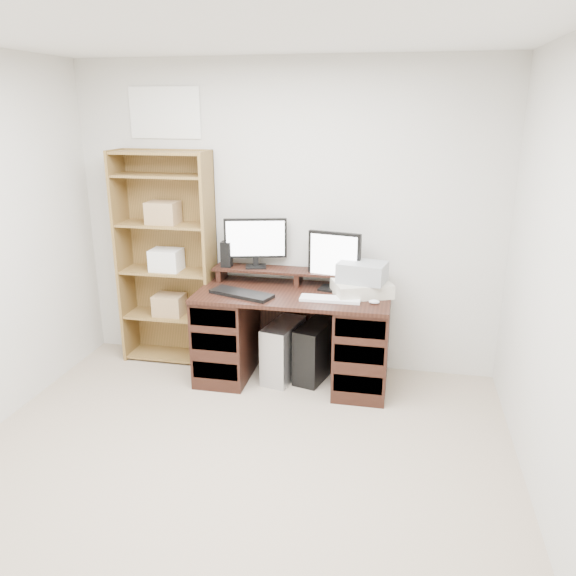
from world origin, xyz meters
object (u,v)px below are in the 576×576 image
(monitor_wide, at_px, (256,240))
(tower_silver, at_px, (283,350))
(printer, at_px, (362,288))
(desk, at_px, (293,335))
(monitor_small, at_px, (334,259))
(bookshelf, at_px, (167,257))
(tower_black, at_px, (315,351))

(monitor_wide, bearing_deg, tower_silver, -51.15)
(monitor_wide, height_order, printer, monitor_wide)
(desk, distance_m, monitor_small, 0.69)
(printer, relative_size, tower_silver, 0.89)
(printer, distance_m, tower_silver, 0.83)
(desk, relative_size, bookshelf, 0.83)
(monitor_wide, distance_m, tower_silver, 0.93)
(monitor_small, bearing_deg, printer, -10.30)
(tower_black, xyz_separation_m, bookshelf, (-1.29, 0.14, 0.69))
(monitor_small, distance_m, tower_black, 0.78)
(tower_black, bearing_deg, monitor_small, 40.32)
(desk, distance_m, printer, 0.67)
(monitor_small, xyz_separation_m, tower_black, (-0.13, -0.06, -0.77))
(desk, bearing_deg, monitor_small, 24.61)
(monitor_small, bearing_deg, monitor_wide, -176.54)
(printer, height_order, tower_black, printer)
(monitor_small, bearing_deg, tower_black, -142.43)
(monitor_wide, relative_size, tower_black, 1.01)
(monitor_wide, distance_m, tower_black, 1.02)
(tower_black, distance_m, bookshelf, 1.47)
(printer, bearing_deg, monitor_small, 136.10)
(tower_silver, bearing_deg, monitor_wide, 154.74)
(monitor_small, height_order, tower_silver, monitor_small)
(desk, xyz_separation_m, monitor_small, (0.30, 0.14, 0.61))
(printer, distance_m, tower_black, 0.68)
(tower_silver, bearing_deg, printer, 13.66)
(desk, height_order, bookshelf, bookshelf)
(desk, xyz_separation_m, bookshelf, (-1.13, 0.21, 0.53))
(tower_black, bearing_deg, monitor_wide, 177.79)
(printer, xyz_separation_m, tower_black, (-0.36, 0.03, -0.57))
(desk, height_order, tower_silver, desk)
(bookshelf, bearing_deg, tower_black, -6.18)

